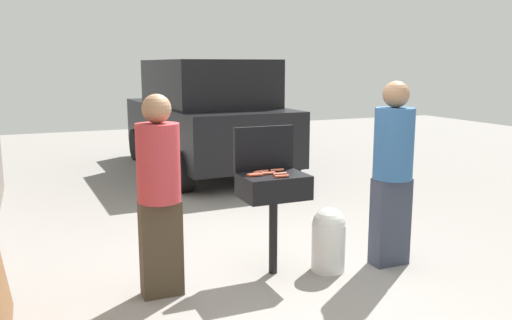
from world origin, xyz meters
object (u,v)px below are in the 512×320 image
object	(u,v)px
hot_dog_1	(277,170)
hot_dog_3	(282,176)
person_right	(393,167)
hot_dog_5	(262,172)
hot_dog_2	(260,172)
hot_dog_0	(254,174)
propane_tank	(329,238)
hot_dog_4	(280,174)
person_left	(159,189)
parked_minivan	(205,115)
hot_dog_7	(268,173)
bbq_grill	(273,190)
hot_dog_6	(256,175)

from	to	relation	value
hot_dog_1	hot_dog_3	xyz separation A→B (m)	(-0.08, -0.27, 0.00)
person_right	hot_dog_3	bearing A→B (deg)	-2.57
hot_dog_3	hot_dog_5	distance (m)	0.27
hot_dog_1	hot_dog_2	size ratio (longest dim) A/B	1.00
hot_dog_1	hot_dog_3	size ratio (longest dim) A/B	1.00
hot_dog_0	propane_tank	size ratio (longest dim) A/B	0.21
person_right	hot_dog_4	bearing A→B (deg)	-7.58
person_left	propane_tank	bearing A→B (deg)	12.93
propane_tank	parked_minivan	world-z (taller)	parked_minivan
hot_dog_4	hot_dog_7	xyz separation A→B (m)	(-0.09, 0.07, 0.00)
hot_dog_7	hot_dog_3	bearing A→B (deg)	-70.59
hot_dog_0	hot_dog_7	xyz separation A→B (m)	(0.14, -0.01, 0.00)
hot_dog_0	parked_minivan	size ratio (longest dim) A/B	0.03
hot_dog_4	propane_tank	distance (m)	0.80
hot_dog_3	person_left	world-z (taller)	person_left
person_right	person_left	bearing A→B (deg)	-3.28
bbq_grill	hot_dog_7	bearing A→B (deg)	170.92
hot_dog_3	hot_dog_6	size ratio (longest dim) A/B	1.00
hot_dog_3	parked_minivan	size ratio (longest dim) A/B	0.03
bbq_grill	person_left	bearing A→B (deg)	-177.12
hot_dog_2	hot_dog_7	world-z (taller)	same
hot_dog_2	hot_dog_4	world-z (taller)	same
hot_dog_4	person_left	distance (m)	1.11
hot_dog_6	person_left	xyz separation A→B (m)	(-0.89, -0.04, -0.04)
hot_dog_4	propane_tank	world-z (taller)	hot_dog_4
hot_dog_5	hot_dog_2	bearing A→B (deg)	-137.65
hot_dog_1	hot_dog_2	bearing A→B (deg)	-169.16
hot_dog_5	hot_dog_7	size ratio (longest dim) A/B	1.00
hot_dog_6	parked_minivan	world-z (taller)	parked_minivan
hot_dog_5	hot_dog_7	xyz separation A→B (m)	(0.02, -0.10, 0.00)
hot_dog_6	person_right	bearing A→B (deg)	-9.19
hot_dog_6	person_left	world-z (taller)	person_left
hot_dog_4	hot_dog_5	size ratio (longest dim) A/B	1.00
hot_dog_5	propane_tank	world-z (taller)	hot_dog_5
person_left	person_right	bearing A→B (deg)	11.68
hot_dog_7	hot_dog_4	bearing A→B (deg)	-37.74
parked_minivan	bbq_grill	bearing A→B (deg)	77.22
hot_dog_0	propane_tank	bearing A→B (deg)	-12.91
hot_dog_0	bbq_grill	bearing A→B (deg)	-4.09
hot_dog_1	hot_dog_6	xyz separation A→B (m)	(-0.27, -0.13, 0.00)
bbq_grill	hot_dog_0	distance (m)	0.25
parked_minivan	hot_dog_0	bearing A→B (deg)	75.07
hot_dog_0	hot_dog_6	bearing A→B (deg)	-76.29
bbq_grill	hot_dog_3	world-z (taller)	hot_dog_3
hot_dog_7	propane_tank	size ratio (longest dim) A/B	0.21
hot_dog_0	hot_dog_7	distance (m)	0.14
hot_dog_4	bbq_grill	bearing A→B (deg)	121.64
hot_dog_1	hot_dog_0	bearing A→B (deg)	-160.97
hot_dog_3	hot_dog_5	size ratio (longest dim) A/B	1.00
bbq_grill	hot_dog_5	world-z (taller)	hot_dog_5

